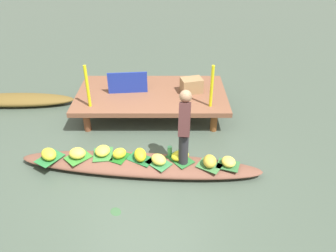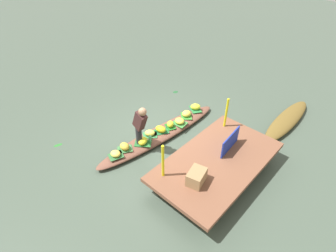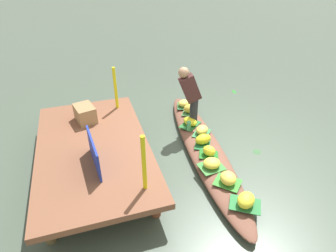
# 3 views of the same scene
# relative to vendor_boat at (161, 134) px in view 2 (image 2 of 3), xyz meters

# --- Properties ---
(canal_water) EXTENTS (40.00, 40.00, 0.00)m
(canal_water) POSITION_rel_vendor_boat_xyz_m (0.00, 0.00, -0.10)
(canal_water) COLOR #445346
(canal_water) RESTS_ON ground
(dock_platform) EXTENTS (3.20, 1.80, 0.50)m
(dock_platform) POSITION_rel_vendor_boat_xyz_m (0.13, 1.97, 0.33)
(dock_platform) COLOR brown
(dock_platform) RESTS_ON ground
(vendor_boat) EXTENTS (4.19, 1.04, 0.20)m
(vendor_boat) POSITION_rel_vendor_boat_xyz_m (0.00, 0.00, 0.00)
(vendor_boat) COLOR brown
(vendor_boat) RESTS_ON ground
(moored_boat) EXTENTS (2.72, 0.59, 0.23)m
(moored_boat) POSITION_rel_vendor_boat_xyz_m (-3.06, 2.36, 0.01)
(moored_boat) COLOR brown
(moored_boat) RESTS_ON ground
(leaf_mat_0) EXTENTS (0.48, 0.47, 0.01)m
(leaf_mat_0) POSITION_rel_vendor_boat_xyz_m (0.33, -0.09, 0.11)
(leaf_mat_0) COLOR #347944
(leaf_mat_0) RESTS_ON vendor_boat
(banana_bunch_0) EXTENTS (0.35, 0.35, 0.16)m
(banana_bunch_0) POSITION_rel_vendor_boat_xyz_m (0.33, -0.09, 0.18)
(banana_bunch_0) COLOR #F1D951
(banana_bunch_0) RESTS_ON vendor_boat
(leaf_mat_1) EXTENTS (0.47, 0.44, 0.01)m
(leaf_mat_1) POSITION_rel_vendor_boat_xyz_m (1.17, -0.16, 0.11)
(leaf_mat_1) COLOR #3D763E
(leaf_mat_1) RESTS_ON vendor_boat
(banana_bunch_1) EXTENTS (0.22, 0.27, 0.19)m
(banana_bunch_1) POSITION_rel_vendor_boat_xyz_m (1.17, -0.16, 0.20)
(banana_bunch_1) COLOR gold
(banana_bunch_1) RESTS_ON vendor_boat
(leaf_mat_2) EXTENTS (0.49, 0.53, 0.01)m
(leaf_mat_2) POSITION_rel_vendor_boat_xyz_m (-1.53, 0.04, 0.11)
(leaf_mat_2) COLOR #287539
(leaf_mat_2) RESTS_ON vendor_boat
(banana_bunch_2) EXTENTS (0.38, 0.39, 0.18)m
(banana_bunch_2) POSITION_rel_vendor_boat_xyz_m (-1.53, 0.04, 0.20)
(banana_bunch_2) COLOR yellow
(banana_bunch_2) RESTS_ON vendor_boat
(leaf_mat_3) EXTENTS (0.43, 0.39, 0.01)m
(leaf_mat_3) POSITION_rel_vendor_boat_xyz_m (1.48, -0.14, 0.11)
(leaf_mat_3) COLOR #316836
(leaf_mat_3) RESTS_ON vendor_boat
(banana_bunch_3) EXTENTS (0.29, 0.31, 0.14)m
(banana_bunch_3) POSITION_rel_vendor_boat_xyz_m (1.48, -0.14, 0.18)
(banana_bunch_3) COLOR #F9D552
(banana_bunch_3) RESTS_ON vendor_boat
(leaf_mat_4) EXTENTS (0.50, 0.50, 0.01)m
(leaf_mat_4) POSITION_rel_vendor_boat_xyz_m (-1.05, 0.07, 0.11)
(leaf_mat_4) COLOR #37842F
(leaf_mat_4) RESTS_ON vendor_boat
(banana_bunch_4) EXTENTS (0.32, 0.29, 0.18)m
(banana_bunch_4) POSITION_rel_vendor_boat_xyz_m (-1.05, 0.07, 0.19)
(banana_bunch_4) COLOR #F9D94B
(banana_bunch_4) RESTS_ON vendor_boat
(leaf_mat_5) EXTENTS (0.35, 0.40, 0.01)m
(leaf_mat_5) POSITION_rel_vendor_boat_xyz_m (-0.34, 0.06, 0.11)
(leaf_mat_5) COLOR #1E671F
(leaf_mat_5) RESTS_ON vendor_boat
(banana_bunch_5) EXTENTS (0.29, 0.28, 0.18)m
(banana_bunch_5) POSITION_rel_vendor_boat_xyz_m (-0.34, 0.06, 0.19)
(banana_bunch_5) COLOR yellow
(banana_bunch_5) RESTS_ON vendor_boat
(leaf_mat_6) EXTENTS (0.50, 0.53, 0.01)m
(leaf_mat_6) POSITION_rel_vendor_boat_xyz_m (0.69, 0.01, 0.11)
(leaf_mat_6) COLOR #276C30
(leaf_mat_6) RESTS_ON vendor_boat
(banana_bunch_6) EXTENTS (0.38, 0.33, 0.16)m
(banana_bunch_6) POSITION_rel_vendor_boat_xyz_m (0.69, 0.01, 0.18)
(banana_bunch_6) COLOR yellow
(banana_bunch_6) RESTS_ON vendor_boat
(leaf_mat_7) EXTENTS (0.51, 0.45, 0.01)m
(leaf_mat_7) POSITION_rel_vendor_boat_xyz_m (0.02, 0.02, 0.11)
(leaf_mat_7) COLOR #1F6632
(leaf_mat_7) RESTS_ON vendor_boat
(banana_bunch_7) EXTENTS (0.26, 0.35, 0.18)m
(banana_bunch_7) POSITION_rel_vendor_boat_xyz_m (0.02, 0.02, 0.20)
(banana_bunch_7) COLOR yellow
(banana_bunch_7) RESTS_ON vendor_boat
(leaf_mat_8) EXTENTS (0.37, 0.43, 0.01)m
(leaf_mat_8) POSITION_rel_vendor_boat_xyz_m (-0.64, 0.15, 0.11)
(leaf_mat_8) COLOR #3A7E38
(leaf_mat_8) RESTS_ON vendor_boat
(banana_bunch_8) EXTENTS (0.27, 0.30, 0.15)m
(banana_bunch_8) POSITION_rel_vendor_boat_xyz_m (-0.64, 0.15, 0.18)
(banana_bunch_8) COLOR yellow
(banana_bunch_8) RESTS_ON vendor_boat
(vendor_person) EXTENTS (0.22, 0.47, 1.22)m
(vendor_person) POSITION_rel_vendor_boat_xyz_m (0.74, 0.02, 0.80)
(vendor_person) COLOR #28282D
(vendor_person) RESTS_ON vendor_boat
(water_bottle) EXTENTS (0.08, 0.08, 0.19)m
(water_bottle) POSITION_rel_vendor_boat_xyz_m (0.51, 0.11, 0.20)
(water_bottle) COLOR #4EAE6B
(water_bottle) RESTS_ON vendor_boat
(market_banner) EXTENTS (0.83, 0.11, 0.46)m
(market_banner) POSITION_rel_vendor_boat_xyz_m (-0.37, 1.97, 0.63)
(market_banner) COLOR #1C3199
(market_banner) RESTS_ON dock_platform
(railing_post_west) EXTENTS (0.06, 0.06, 0.86)m
(railing_post_west) POSITION_rel_vendor_boat_xyz_m (-1.07, 1.37, 0.83)
(railing_post_west) COLOR yellow
(railing_post_west) RESTS_ON dock_platform
(railing_post_east) EXTENTS (0.06, 0.06, 0.86)m
(railing_post_east) POSITION_rel_vendor_boat_xyz_m (1.33, 1.37, 0.83)
(railing_post_east) COLOR yellow
(railing_post_east) RESTS_ON dock_platform
(produce_crate) EXTENTS (0.50, 0.42, 0.30)m
(produce_crate) POSITION_rel_vendor_boat_xyz_m (0.99, 2.01, 0.55)
(produce_crate) COLOR #98754D
(produce_crate) RESTS_ON dock_platform
(drifting_plant_0) EXTENTS (0.25, 0.17, 0.01)m
(drifting_plant_0) POSITION_rel_vendor_boat_xyz_m (2.18, -1.82, -0.10)
(drifting_plant_0) COLOR #29742B
(drifting_plant_0) RESTS_ON ground
(drifting_plant_1) EXTENTS (0.22, 0.19, 0.01)m
(drifting_plant_1) POSITION_rel_vendor_boat_xyz_m (-2.15, -1.34, -0.10)
(drifting_plant_1) COLOR #22552C
(drifting_plant_1) RESTS_ON ground
(drifting_plant_2) EXTENTS (0.23, 0.24, 0.01)m
(drifting_plant_2) POSITION_rel_vendor_boat_xyz_m (-0.29, -0.97, -0.10)
(drifting_plant_2) COLOR #375F39
(drifting_plant_2) RESTS_ON ground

